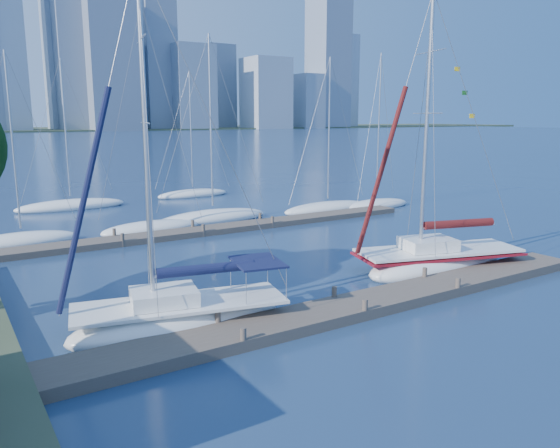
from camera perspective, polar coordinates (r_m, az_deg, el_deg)
ground at (r=20.95m, az=7.19°, el=-9.22°), size 700.00×700.00×0.00m
near_dock at (r=20.88m, az=7.20°, el=-8.71°), size 26.00×2.00×0.40m
far_dock at (r=35.05m, az=-7.07°, el=-0.60°), size 30.00×1.80×0.36m
sailboat_navy at (r=19.45m, az=-10.39°, el=-7.75°), size 8.23×4.20×12.64m
sailboat_maroon at (r=27.38m, az=16.21°, el=-2.49°), size 8.95×5.09×13.27m
bg_boat_0 at (r=34.84m, az=-25.37°, el=-1.57°), size 6.39×2.39×11.17m
bg_boat_1 at (r=35.92m, az=-13.32°, el=-0.37°), size 6.76×4.59×14.21m
bg_boat_2 at (r=38.84m, az=-7.00°, el=0.70°), size 8.25×2.47×13.09m
bg_boat_4 at (r=42.84m, az=5.01°, el=1.68°), size 8.21×3.19×12.00m
bg_boat_5 at (r=45.07m, az=10.02°, el=2.02°), size 6.86×4.34×12.44m
bg_boat_6 at (r=46.83m, az=-20.99°, el=1.79°), size 8.68×5.55×12.04m
bg_boat_7 at (r=51.26m, az=-9.08°, el=3.12°), size 7.10×3.91×11.59m
skyline at (r=308.65m, az=-27.06°, el=15.19°), size 504.03×51.31×113.42m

